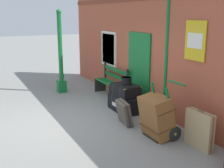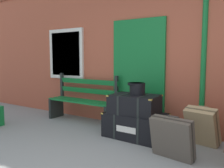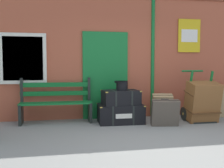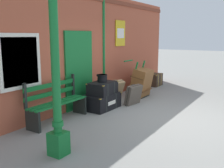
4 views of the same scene
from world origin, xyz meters
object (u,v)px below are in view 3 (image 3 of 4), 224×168
at_px(platform_bench, 56,103).
at_px(round_hatbox, 122,85).
at_px(large_brown_trunk, 202,102).
at_px(porters_trolley, 198,109).
at_px(suitcase_umber, 165,113).
at_px(suitcase_beige, 162,106).
at_px(steamer_trunk_base, 121,113).
at_px(steamer_trunk_middle, 121,97).
at_px(suitcase_oxblood, 221,102).

bearing_deg(platform_bench, round_hatbox, -11.44).
bearing_deg(platform_bench, large_brown_trunk, -10.27).
height_order(round_hatbox, porters_trolley, porters_trolley).
relative_size(round_hatbox, large_brown_trunk, 0.32).
height_order(platform_bench, suitcase_umber, platform_bench).
distance_m(porters_trolley, suitcase_beige, 0.84).
distance_m(steamer_trunk_base, large_brown_trunk, 1.88).
relative_size(steamer_trunk_middle, round_hatbox, 2.81).
xyz_separation_m(platform_bench, suitcase_beige, (2.49, -0.10, -0.13)).
bearing_deg(steamer_trunk_base, suitcase_beige, 10.47).
xyz_separation_m(round_hatbox, large_brown_trunk, (1.82, -0.30, -0.38)).
bearing_deg(round_hatbox, steamer_trunk_base, 178.61).
relative_size(round_hatbox, porters_trolley, 0.25).
height_order(platform_bench, suitcase_oxblood, platform_bench).
bearing_deg(porters_trolley, round_hatbox, 176.23).
distance_m(round_hatbox, porters_trolley, 1.91).
xyz_separation_m(steamer_trunk_base, suitcase_oxblood, (2.62, 0.17, 0.17)).
height_order(platform_bench, steamer_trunk_middle, platform_bench).
bearing_deg(steamer_trunk_middle, suitcase_oxblood, 4.38).
relative_size(suitcase_umber, suitcase_beige, 0.98).
distance_m(steamer_trunk_base, suitcase_beige, 1.09).
bearing_deg(suitcase_oxblood, platform_bench, 178.27).
relative_size(steamer_trunk_base, large_brown_trunk, 1.09).
xyz_separation_m(steamer_trunk_middle, suitcase_beige, (1.07, 0.23, -0.27)).
height_order(steamer_trunk_middle, large_brown_trunk, large_brown_trunk).
xyz_separation_m(steamer_trunk_base, suitcase_umber, (0.85, -0.53, 0.08)).
bearing_deg(suitcase_umber, large_brown_trunk, 13.25).
bearing_deg(large_brown_trunk, porters_trolley, 90.00).
bearing_deg(suitcase_oxblood, large_brown_trunk, -148.68).
relative_size(large_brown_trunk, suitcase_oxblood, 1.20).
height_order(round_hatbox, suitcase_umber, round_hatbox).
distance_m(platform_bench, porters_trolley, 3.30).
relative_size(platform_bench, suitcase_umber, 2.62).
bearing_deg(round_hatbox, steamer_trunk_middle, -135.41).
relative_size(platform_bench, suitcase_beige, 2.57).
relative_size(steamer_trunk_middle, suitcase_beige, 1.35).
bearing_deg(suitcase_umber, suitcase_beige, 73.52).
bearing_deg(suitcase_umber, steamer_trunk_base, 147.91).
distance_m(platform_bench, steamer_trunk_base, 1.48).
xyz_separation_m(steamer_trunk_base, round_hatbox, (0.03, -0.00, 0.65)).
height_order(steamer_trunk_base, steamer_trunk_middle, steamer_trunk_middle).
bearing_deg(suitcase_oxblood, steamer_trunk_middle, -175.62).
bearing_deg(steamer_trunk_base, steamer_trunk_middle, -95.50).
bearing_deg(porters_trolley, suitcase_oxblood, 20.68).
distance_m(porters_trolley, suitcase_oxblood, 0.83).
distance_m(round_hatbox, suitcase_beige, 1.19).
bearing_deg(suitcase_beige, suitcase_umber, -106.48).
xyz_separation_m(suitcase_oxblood, suitcase_beige, (-1.55, 0.03, -0.06)).
distance_m(large_brown_trunk, suitcase_umber, 1.04).
bearing_deg(suitcase_beige, porters_trolley, -22.22).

